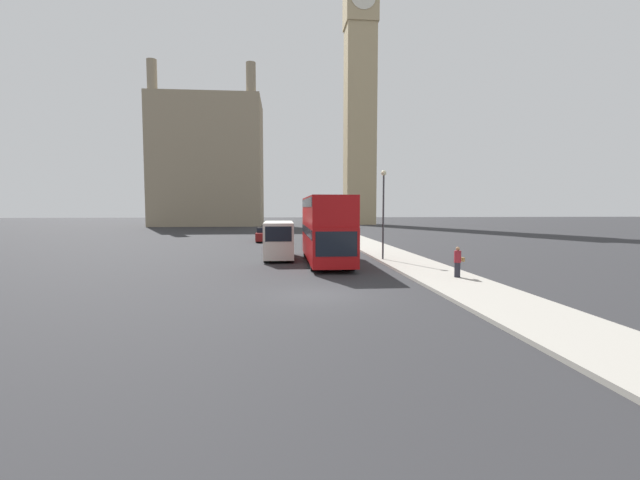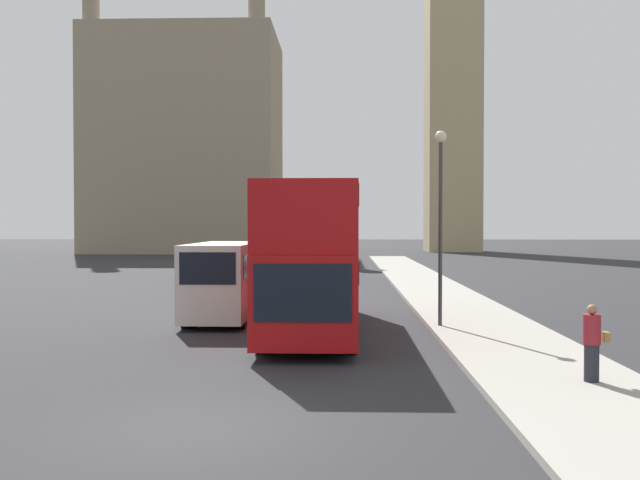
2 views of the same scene
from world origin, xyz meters
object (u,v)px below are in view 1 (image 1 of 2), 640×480
white_van (279,239)px  pedestrian (458,262)px  clock_tower (360,74)px  parked_sedan (264,235)px  red_double_decker_bus (326,226)px  street_lamp (383,201)px

white_van → pedestrian: (9.01, -9.95, -0.50)m
clock_tower → parked_sedan: bearing=-111.9°
red_double_decker_bus → white_van: size_ratio=1.76×
clock_tower → red_double_decker_bus: clock_tower is taller
white_van → pedestrian: white_van is taller
white_van → street_lamp: 7.85m
pedestrian → street_lamp: 8.69m
clock_tower → red_double_decker_bus: (-14.49, -66.75, -30.44)m
white_van → street_lamp: bearing=-16.4°
red_double_decker_bus → pedestrian: bearing=-52.0°
clock_tower → street_lamp: size_ratio=10.65×
street_lamp → red_double_decker_bus: bearing=-174.9°
red_double_decker_bus → street_lamp: (3.94, 0.35, 1.65)m
red_double_decker_bus → clock_tower: bearing=77.8°
clock_tower → parked_sedan: clock_tower is taller
white_van → parked_sedan: bearing=95.8°
red_double_decker_bus → white_van: (-3.14, 2.44, -1.00)m
pedestrian → parked_sedan: pedestrian is taller
clock_tower → white_van: (-17.63, -64.31, -31.44)m
parked_sedan → clock_tower: bearing=68.1°
red_double_decker_bus → street_lamp: street_lamp is taller
red_double_decker_bus → parked_sedan: (-4.80, 18.67, -1.73)m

